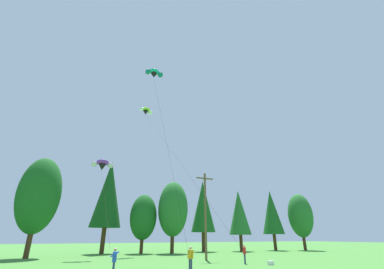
{
  "coord_description": "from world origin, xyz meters",
  "views": [
    {
      "loc": [
        -10.71,
        5.03,
        2.38
      ],
      "look_at": [
        -1.38,
        24.45,
        10.99
      ],
      "focal_mm": 23.96,
      "sensor_mm": 36.0,
      "label": 1
    }
  ],
  "objects_px": {
    "parafoil_kite_mid_teal": "(154,73)",
    "kite_flyer_far": "(244,252)",
    "utility_pole": "(205,212)",
    "picnic_cooler": "(271,263)",
    "parafoil_kite_far_lime_white": "(146,111)",
    "parafoil_kite_high_purple": "(102,165)",
    "kite_flyer_near": "(114,259)",
    "kite_flyer_mid": "(190,257)"
  },
  "relations": [
    {
      "from": "parafoil_kite_mid_teal",
      "to": "parafoil_kite_far_lime_white",
      "type": "distance_m",
      "value": 11.49
    },
    {
      "from": "kite_flyer_mid",
      "to": "kite_flyer_far",
      "type": "relative_size",
      "value": 1.0
    },
    {
      "from": "utility_pole",
      "to": "kite_flyer_mid",
      "type": "distance_m",
      "value": 10.36
    },
    {
      "from": "picnic_cooler",
      "to": "utility_pole",
      "type": "bearing_deg",
      "value": 106.02
    },
    {
      "from": "kite_flyer_near",
      "to": "kite_flyer_mid",
      "type": "relative_size",
      "value": 1.0
    },
    {
      "from": "kite_flyer_mid",
      "to": "parafoil_kite_high_purple",
      "type": "xyz_separation_m",
      "value": [
        -5.58,
        15.53,
        10.25
      ]
    },
    {
      "from": "kite_flyer_near",
      "to": "utility_pole",
      "type": "bearing_deg",
      "value": 35.5
    },
    {
      "from": "kite_flyer_mid",
      "to": "picnic_cooler",
      "type": "relative_size",
      "value": 3.25
    },
    {
      "from": "kite_flyer_mid",
      "to": "parafoil_kite_far_lime_white",
      "type": "relative_size",
      "value": 0.07
    },
    {
      "from": "kite_flyer_far",
      "to": "picnic_cooler",
      "type": "height_order",
      "value": "kite_flyer_far"
    },
    {
      "from": "utility_pole",
      "to": "picnic_cooler",
      "type": "xyz_separation_m",
      "value": [
        2.91,
        -6.83,
        -4.85
      ]
    },
    {
      "from": "parafoil_kite_high_purple",
      "to": "parafoil_kite_far_lime_white",
      "type": "bearing_deg",
      "value": 43.86
    },
    {
      "from": "parafoil_kite_far_lime_white",
      "to": "picnic_cooler",
      "type": "relative_size",
      "value": 44.79
    },
    {
      "from": "kite_flyer_near",
      "to": "parafoil_kite_high_purple",
      "type": "distance_m",
      "value": 18.81
    },
    {
      "from": "kite_flyer_mid",
      "to": "parafoil_kite_mid_teal",
      "type": "height_order",
      "value": "parafoil_kite_mid_teal"
    },
    {
      "from": "kite_flyer_near",
      "to": "parafoil_kite_mid_teal",
      "type": "xyz_separation_m",
      "value": [
        4.99,
        11.22,
        23.21
      ]
    },
    {
      "from": "utility_pole",
      "to": "parafoil_kite_high_purple",
      "type": "relative_size",
      "value": 0.58
    },
    {
      "from": "utility_pole",
      "to": "kite_flyer_near",
      "type": "bearing_deg",
      "value": -144.5
    },
    {
      "from": "kite_flyer_mid",
      "to": "kite_flyer_far",
      "type": "bearing_deg",
      "value": 20.91
    },
    {
      "from": "utility_pole",
      "to": "parafoil_kite_high_purple",
      "type": "xyz_separation_m",
      "value": [
        -11.15,
        7.77,
        6.21
      ]
    },
    {
      "from": "utility_pole",
      "to": "kite_flyer_far",
      "type": "xyz_separation_m",
      "value": [
        1.36,
        -5.11,
        -4.04
      ]
    },
    {
      "from": "picnic_cooler",
      "to": "kite_flyer_near",
      "type": "bearing_deg",
      "value": 177.69
    },
    {
      "from": "parafoil_kite_far_lime_white",
      "to": "picnic_cooler",
      "type": "height_order",
      "value": "parafoil_kite_far_lime_white"
    },
    {
      "from": "kite_flyer_mid",
      "to": "parafoil_kite_far_lime_white",
      "type": "distance_m",
      "value": 31.93
    },
    {
      "from": "parafoil_kite_far_lime_white",
      "to": "kite_flyer_far",
      "type": "bearing_deg",
      "value": -74.33
    },
    {
      "from": "kite_flyer_mid",
      "to": "picnic_cooler",
      "type": "bearing_deg",
      "value": 6.22
    },
    {
      "from": "kite_flyer_far",
      "to": "parafoil_kite_far_lime_white",
      "type": "height_order",
      "value": "parafoil_kite_far_lime_white"
    },
    {
      "from": "parafoil_kite_mid_teal",
      "to": "picnic_cooler",
      "type": "xyz_separation_m",
      "value": [
        9.14,
        -10.04,
        -24.04
      ]
    },
    {
      "from": "parafoil_kite_mid_teal",
      "to": "picnic_cooler",
      "type": "distance_m",
      "value": 27.61
    },
    {
      "from": "kite_flyer_near",
      "to": "picnic_cooler",
      "type": "xyz_separation_m",
      "value": [
        14.13,
        1.18,
        -0.83
      ]
    },
    {
      "from": "utility_pole",
      "to": "parafoil_kite_mid_teal",
      "type": "distance_m",
      "value": 20.43
    },
    {
      "from": "kite_flyer_near",
      "to": "parafoil_kite_mid_teal",
      "type": "distance_m",
      "value": 26.26
    },
    {
      "from": "kite_flyer_near",
      "to": "kite_flyer_far",
      "type": "distance_m",
      "value": 12.91
    },
    {
      "from": "kite_flyer_near",
      "to": "picnic_cooler",
      "type": "distance_m",
      "value": 14.21
    },
    {
      "from": "parafoil_kite_mid_teal",
      "to": "picnic_cooler",
      "type": "height_order",
      "value": "parafoil_kite_mid_teal"
    },
    {
      "from": "kite_flyer_mid",
      "to": "kite_flyer_far",
      "type": "distance_m",
      "value": 7.41
    },
    {
      "from": "parafoil_kite_mid_teal",
      "to": "kite_flyer_far",
      "type": "bearing_deg",
      "value": -47.62
    },
    {
      "from": "parafoil_kite_high_purple",
      "to": "picnic_cooler",
      "type": "xyz_separation_m",
      "value": [
        14.06,
        -14.6,
        -11.07
      ]
    },
    {
      "from": "parafoil_kite_high_purple",
      "to": "parafoil_kite_far_lime_white",
      "type": "distance_m",
      "value": 15.91
    },
    {
      "from": "parafoil_kite_high_purple",
      "to": "parafoil_kite_mid_teal",
      "type": "bearing_deg",
      "value": -42.87
    },
    {
      "from": "parafoil_kite_mid_teal",
      "to": "parafoil_kite_far_lime_white",
      "type": "relative_size",
      "value": 1.02
    },
    {
      "from": "picnic_cooler",
      "to": "kite_flyer_mid",
      "type": "bearing_deg",
      "value": 179.15
    }
  ]
}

